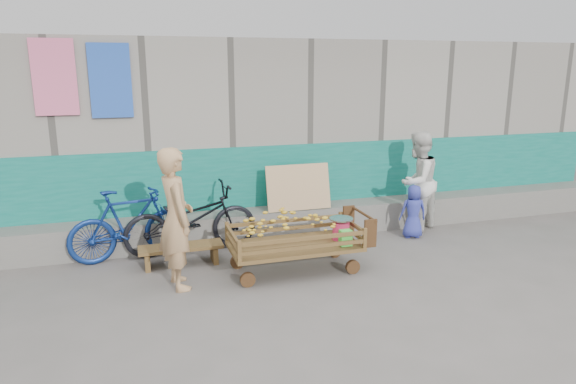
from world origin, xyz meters
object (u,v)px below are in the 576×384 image
object	(u,v)px
bicycle_dark	(191,219)
bench	(181,251)
child	(413,211)
banana_cart	(292,233)
vendor_man	(176,219)
woman	(417,182)
bicycle_blue	(130,224)

from	to	relation	value
bicycle_dark	bench	bearing A→B (deg)	152.26
child	bicycle_dark	bearing A→B (deg)	7.45
banana_cart	child	size ratio (longest dim) A/B	2.18
vendor_man	woman	xyz separation A→B (m)	(3.87, 1.09, -0.04)
bicycle_dark	bicycle_blue	world-z (taller)	bicycle_blue
banana_cart	bicycle_blue	world-z (taller)	bicycle_blue
banana_cart	child	bearing A→B (deg)	19.05
child	bicycle_dark	xyz separation A→B (m)	(-3.35, 0.35, 0.08)
banana_cart	bicycle_dark	bearing A→B (deg)	135.99
bench	woman	xyz separation A→B (m)	(3.78, 0.42, 0.60)
bicycle_blue	banana_cart	bearing A→B (deg)	-130.93
banana_cart	bicycle_dark	world-z (taller)	bicycle_dark
bicycle_blue	bench	bearing A→B (deg)	-137.79
banana_cart	bicycle_dark	distance (m)	1.59
bench	child	size ratio (longest dim) A/B	1.33
bicycle_dark	woman	bearing A→B (deg)	-94.73
bicycle_blue	bicycle_dark	bearing A→B (deg)	-101.63
bench	bicycle_blue	distance (m)	0.83
vendor_man	bicycle_blue	distance (m)	1.30
woman	child	xyz separation A→B (m)	(-0.23, -0.30, -0.39)
bench	bicycle_blue	bearing A→B (deg)	143.84
bench	bicycle_dark	distance (m)	0.58
banana_cart	bench	bearing A→B (deg)	154.26
bench	banana_cart	bearing A→B (deg)	-25.74
banana_cart	bench	world-z (taller)	banana_cart
banana_cart	child	xyz separation A→B (m)	(2.20, 0.76, -0.11)
vendor_man	bicycle_dark	distance (m)	1.22
child	vendor_man	bearing A→B (deg)	25.48
banana_cart	bicycle_dark	xyz separation A→B (m)	(-1.15, 1.11, -0.03)
bicycle_dark	bicycle_blue	distance (m)	0.83
bicycle_blue	child	bearing A→B (deg)	-106.37
banana_cart	woman	world-z (taller)	woman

